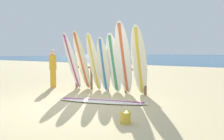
% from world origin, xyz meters
% --- Properties ---
extents(ground_plane, '(120.00, 120.00, 0.00)m').
position_xyz_m(ground_plane, '(0.00, 0.00, 0.00)').
color(ground_plane, '#CCB784').
extents(surfboard_rack, '(3.14, 0.09, 1.00)m').
position_xyz_m(surfboard_rack, '(-0.47, 2.34, 0.62)').
color(surfboard_rack, brown).
rests_on(surfboard_rack, ground).
extents(surfboard_leaning_far_left, '(0.60, 0.88, 2.20)m').
position_xyz_m(surfboard_leaning_far_left, '(-1.83, 1.90, 1.10)').
color(surfboard_leaning_far_left, white).
rests_on(surfboard_leaning_far_left, ground).
extents(surfboard_leaning_left, '(0.58, 0.87, 2.27)m').
position_xyz_m(surfboard_leaning_left, '(-1.44, 2.00, 1.14)').
color(surfboard_leaning_left, beige).
rests_on(surfboard_leaning_left, ground).
extents(surfboard_leaning_center_left, '(0.53, 0.72, 2.17)m').
position_xyz_m(surfboard_leaning_center_left, '(-0.89, 2.04, 1.08)').
color(surfboard_leaning_center_left, white).
rests_on(surfboard_leaning_center_left, ground).
extents(surfboard_leaning_center, '(0.50, 0.52, 2.01)m').
position_xyz_m(surfboard_leaning_center, '(-0.46, 2.03, 1.00)').
color(surfboard_leaning_center, silver).
rests_on(surfboard_leaning_center, ground).
extents(surfboard_leaning_center_right, '(0.62, 0.61, 2.13)m').
position_xyz_m(surfboard_leaning_center_right, '(-0.04, 2.05, 1.06)').
color(surfboard_leaning_center_right, white).
rests_on(surfboard_leaning_center_right, ground).
extents(surfboard_leaning_right, '(0.56, 0.79, 2.49)m').
position_xyz_m(surfboard_leaning_right, '(0.44, 1.91, 1.24)').
color(surfboard_leaning_right, white).
rests_on(surfboard_leaning_right, ground).
extents(surfboard_leaning_far_right, '(0.59, 0.89, 2.33)m').
position_xyz_m(surfboard_leaning_far_right, '(0.95, 2.02, 1.17)').
color(surfboard_leaning_far_right, white).
rests_on(surfboard_leaning_far_right, ground).
extents(surfboard_lying_on_sand, '(2.73, 1.27, 0.08)m').
position_xyz_m(surfboard_lying_on_sand, '(0.41, 0.65, 0.04)').
color(surfboard_lying_on_sand, white).
rests_on(surfboard_lying_on_sand, ground).
extents(beachgoer_standing, '(0.21, 0.25, 1.55)m').
position_xyz_m(beachgoer_standing, '(-2.88, 1.91, 0.85)').
color(beachgoer_standing, gold).
rests_on(beachgoer_standing, ground).
extents(sand_bucket, '(0.22, 0.22, 0.24)m').
position_xyz_m(sand_bucket, '(1.91, -0.69, 0.12)').
color(sand_bucket, gold).
rests_on(sand_bucket, ground).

